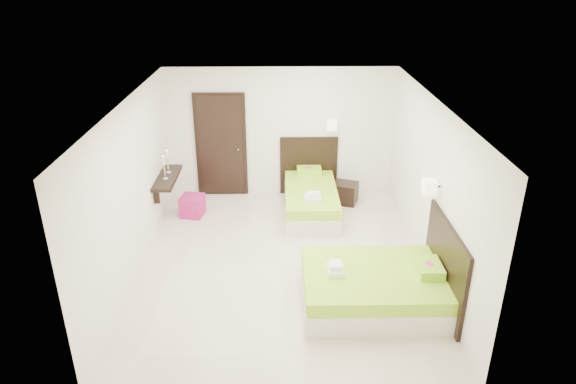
{
  "coord_description": "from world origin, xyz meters",
  "views": [
    {
      "loc": [
        -0.02,
        -7.05,
        4.39
      ],
      "look_at": [
        0.1,
        0.3,
        1.1
      ],
      "focal_mm": 32.0,
      "sensor_mm": 36.0,
      "label": 1
    }
  ],
  "objects_px": {
    "bed_single": "(311,197)",
    "ottoman": "(192,206)",
    "bed_double": "(379,286)",
    "nightstand": "(345,193)"
  },
  "relations": [
    {
      "from": "nightstand",
      "to": "ottoman",
      "type": "height_order",
      "value": "nightstand"
    },
    {
      "from": "bed_single",
      "to": "ottoman",
      "type": "relative_size",
      "value": 4.9
    },
    {
      "from": "bed_double",
      "to": "ottoman",
      "type": "relative_size",
      "value": 4.95
    },
    {
      "from": "nightstand",
      "to": "ottoman",
      "type": "bearing_deg",
      "value": -149.27
    },
    {
      "from": "bed_single",
      "to": "ottoman",
      "type": "height_order",
      "value": "bed_single"
    },
    {
      "from": "bed_double",
      "to": "bed_single",
      "type": "bearing_deg",
      "value": 104.66
    },
    {
      "from": "ottoman",
      "to": "bed_single",
      "type": "bearing_deg",
      "value": 3.78
    },
    {
      "from": "bed_single",
      "to": "ottoman",
      "type": "xyz_separation_m",
      "value": [
        -2.25,
        -0.15,
        -0.09
      ]
    },
    {
      "from": "bed_double",
      "to": "nightstand",
      "type": "height_order",
      "value": "bed_double"
    },
    {
      "from": "bed_double",
      "to": "ottoman",
      "type": "xyz_separation_m",
      "value": [
        -3.02,
        2.81,
        -0.09
      ]
    }
  ]
}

